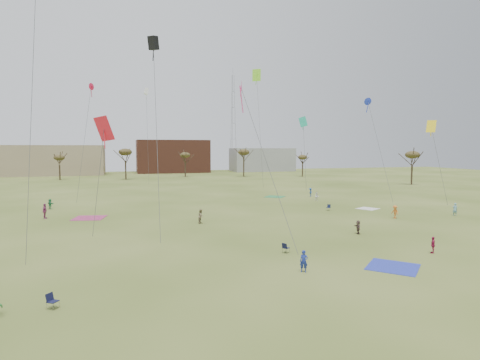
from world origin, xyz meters
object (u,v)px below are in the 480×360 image
object	(u,v)px
camp_chair_right	(328,209)
radio_tower	(233,123)
flyer_near_right	(304,261)
camp_chair_center	(286,250)
spectator_fore_a	(433,245)
camp_chair_left	(53,304)

from	to	relation	value
camp_chair_right	radio_tower	xyz separation A→B (m)	(14.00, 103.88, 18.95)
flyer_near_right	camp_chair_center	xyz separation A→B (m)	(0.84, 5.32, -0.54)
camp_chair_center	spectator_fore_a	bearing A→B (deg)	-138.53
spectator_fore_a	camp_chair_left	xyz separation A→B (m)	(-29.33, -3.72, -0.46)
camp_chair_right	spectator_fore_a	bearing A→B (deg)	-43.91
flyer_near_right	camp_chair_left	xyz separation A→B (m)	(-16.42, -2.07, -0.54)
camp_chair_left	camp_chair_center	size ratio (longest dim) A/B	1.00
flyer_near_right	camp_chair_right	size ratio (longest dim) A/B	1.84
flyer_near_right	camp_chair_right	bearing A→B (deg)	87.00
camp_chair_left	radio_tower	distance (m)	140.28
flyer_near_right	camp_chair_center	distance (m)	5.41
spectator_fore_a	camp_chair_center	xyz separation A→B (m)	(-12.07, 3.68, -0.46)
spectator_fore_a	camp_chair_left	distance (m)	29.57
camp_chair_center	radio_tower	xyz separation A→B (m)	(28.99, 123.68, 18.95)
camp_chair_center	radio_tower	size ratio (longest dim) A/B	0.02
camp_chair_left	radio_tower	bearing A→B (deg)	17.19
spectator_fore_a	camp_chair_left	world-z (taller)	spectator_fore_a
camp_chair_right	radio_tower	world-z (taller)	radio_tower
flyer_near_right	camp_chair_center	bearing A→B (deg)	110.23
flyer_near_right	radio_tower	xyz separation A→B (m)	(29.83, 129.00, 18.41)
flyer_near_right	radio_tower	bearing A→B (deg)	106.19
flyer_near_right	spectator_fore_a	world-z (taller)	flyer_near_right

